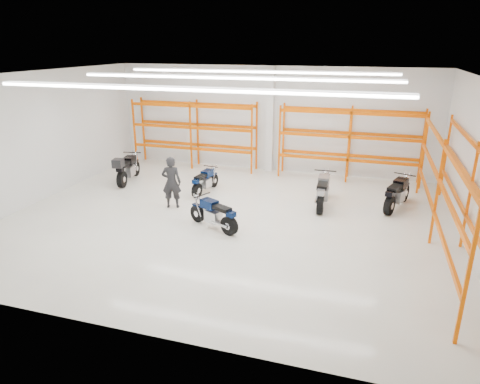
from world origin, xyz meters
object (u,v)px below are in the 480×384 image
(motorcycle_back_c, at_px, (323,192))
(structural_column, at_px, (270,120))
(standing_man, at_px, (171,182))
(motorcycle_back_a, at_px, (127,169))
(motorcycle_back_b, at_px, (204,182))
(motorcycle_main, at_px, (215,215))
(motorcycle_back_d, at_px, (397,194))

(motorcycle_back_c, height_order, structural_column, structural_column)
(motorcycle_back_c, relative_size, structural_column, 0.51)
(motorcycle_back_c, xyz_separation_m, standing_man, (-4.94, -1.59, 0.37))
(motorcycle_back_a, distance_m, motorcycle_back_b, 3.45)
(motorcycle_main, relative_size, motorcycle_back_a, 0.79)
(motorcycle_back_a, distance_m, standing_man, 3.54)
(motorcycle_main, xyz_separation_m, standing_man, (-2.05, 1.31, 0.44))
(motorcycle_back_c, xyz_separation_m, motorcycle_back_d, (2.44, 0.52, -0.02))
(motorcycle_back_a, xyz_separation_m, motorcycle_back_c, (7.87, -0.36, -0.05))
(motorcycle_back_c, bearing_deg, motorcycle_back_a, 177.41)
(motorcycle_back_d, bearing_deg, motorcycle_back_a, -179.09)
(motorcycle_back_b, distance_m, structural_column, 4.40)
(motorcycle_back_b, height_order, standing_man, standing_man)
(motorcycle_main, height_order, motorcycle_back_d, motorcycle_back_d)
(motorcycle_back_a, bearing_deg, motorcycle_main, -33.16)
(motorcycle_back_d, height_order, structural_column, structural_column)
(motorcycle_back_a, height_order, motorcycle_back_b, motorcycle_back_a)
(motorcycle_back_c, bearing_deg, motorcycle_back_b, 178.21)
(motorcycle_back_d, distance_m, standing_man, 7.69)
(motorcycle_back_b, xyz_separation_m, structural_column, (1.63, 3.66, 1.82))
(motorcycle_back_b, xyz_separation_m, motorcycle_back_c, (4.43, -0.14, 0.10))
(standing_man, bearing_deg, motorcycle_back_c, -178.00)
(motorcycle_back_b, xyz_separation_m, motorcycle_back_d, (6.87, 0.38, 0.08))
(motorcycle_main, distance_m, motorcycle_back_b, 3.40)
(motorcycle_back_a, relative_size, motorcycle_back_c, 1.02)
(motorcycle_back_a, distance_m, motorcycle_back_d, 10.32)
(motorcycle_main, relative_size, standing_man, 1.03)
(motorcycle_back_d, bearing_deg, motorcycle_back_b, -176.83)
(motorcycle_back_a, xyz_separation_m, structural_column, (5.07, 3.44, 1.67))
(motorcycle_main, relative_size, structural_column, 0.41)
(motorcycle_back_b, bearing_deg, motorcycle_back_d, 3.17)
(motorcycle_main, height_order, structural_column, structural_column)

